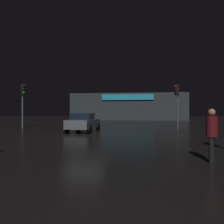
% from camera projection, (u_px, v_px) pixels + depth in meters
% --- Properties ---
extents(ground_plane, '(120.00, 120.00, 0.00)m').
position_uv_depth(ground_plane, '(84.00, 136.00, 14.07)').
color(ground_plane, black).
extents(store_building, '(21.82, 9.32, 5.07)m').
position_uv_depth(store_building, '(129.00, 107.00, 44.44)').
color(store_building, '#33383D').
rests_on(store_building, ground).
extents(traffic_signal_main, '(0.42, 0.42, 4.03)m').
position_uv_depth(traffic_signal_main, '(177.00, 95.00, 19.56)').
color(traffic_signal_main, '#595B60').
rests_on(traffic_signal_main, ground).
extents(traffic_signal_cross_right, '(0.43, 0.41, 4.29)m').
position_uv_depth(traffic_signal_cross_right, '(23.00, 97.00, 21.47)').
color(traffic_signal_cross_right, '#595B60').
rests_on(traffic_signal_cross_right, ground).
extents(car_far, '(2.08, 4.03, 1.47)m').
position_uv_depth(car_far, '(83.00, 122.00, 17.24)').
color(car_far, slate).
rests_on(car_far, ground).
extents(pedestrian, '(0.45, 0.45, 1.68)m').
position_uv_depth(pedestrian, '(212.00, 131.00, 6.78)').
color(pedestrian, black).
rests_on(pedestrian, ground).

